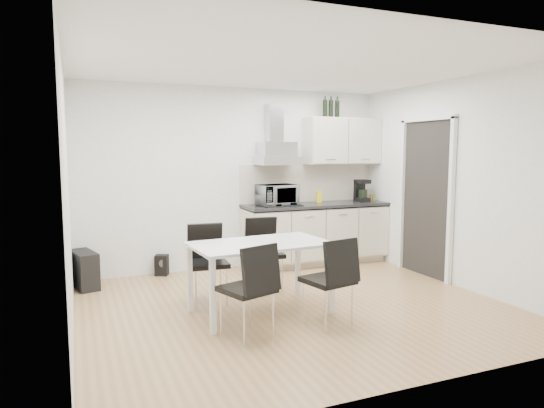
# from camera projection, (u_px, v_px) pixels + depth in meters

# --- Properties ---
(ground) EXTENTS (4.50, 4.50, 0.00)m
(ground) POSITION_uv_depth(u_px,v_px,m) (294.00, 306.00, 5.34)
(ground) COLOR tan
(ground) RESTS_ON ground
(wall_back) EXTENTS (4.50, 0.10, 2.60)m
(wall_back) POSITION_uv_depth(u_px,v_px,m) (236.00, 179.00, 7.04)
(wall_back) COLOR white
(wall_back) RESTS_ON ground
(wall_front) EXTENTS (4.50, 0.10, 2.60)m
(wall_front) POSITION_uv_depth(u_px,v_px,m) (416.00, 210.00, 3.36)
(wall_front) COLOR white
(wall_front) RESTS_ON ground
(wall_left) EXTENTS (0.10, 4.00, 2.60)m
(wall_left) POSITION_uv_depth(u_px,v_px,m) (67.00, 196.00, 4.35)
(wall_left) COLOR white
(wall_left) RESTS_ON ground
(wall_right) EXTENTS (0.10, 4.00, 2.60)m
(wall_right) POSITION_uv_depth(u_px,v_px,m) (458.00, 183.00, 6.05)
(wall_right) COLOR white
(wall_right) RESTS_ON ground
(ceiling) EXTENTS (4.50, 4.50, 0.00)m
(ceiling) POSITION_uv_depth(u_px,v_px,m) (295.00, 65.00, 5.05)
(ceiling) COLOR white
(ceiling) RESTS_ON wall_back
(doorway) EXTENTS (0.08, 1.04, 2.10)m
(doorway) POSITION_uv_depth(u_px,v_px,m) (425.00, 199.00, 6.56)
(doorway) COLOR white
(doorway) RESTS_ON ground
(kitchenette) EXTENTS (2.22, 0.64, 2.52)m
(kitchenette) POSITION_uv_depth(u_px,v_px,m) (317.00, 209.00, 7.29)
(kitchenette) COLOR beige
(kitchenette) RESTS_ON ground
(dining_table) EXTENTS (1.48, 0.92, 0.75)m
(dining_table) POSITION_uv_depth(u_px,v_px,m) (260.00, 250.00, 5.07)
(dining_table) COLOR white
(dining_table) RESTS_ON ground
(chair_far_left) EXTENTS (0.47, 0.53, 0.88)m
(chair_far_left) POSITION_uv_depth(u_px,v_px,m) (208.00, 265.00, 5.41)
(chair_far_left) COLOR black
(chair_far_left) RESTS_ON ground
(chair_far_right) EXTENTS (0.49, 0.54, 0.88)m
(chair_far_right) POSITION_uv_depth(u_px,v_px,m) (265.00, 255.00, 5.90)
(chair_far_right) COLOR black
(chair_far_right) RESTS_ON ground
(chair_near_left) EXTENTS (0.58, 0.62, 0.88)m
(chair_near_left) POSITION_uv_depth(u_px,v_px,m) (247.00, 290.00, 4.42)
(chair_near_left) COLOR black
(chair_near_left) RESTS_ON ground
(chair_near_right) EXTENTS (0.54, 0.58, 0.88)m
(chair_near_right) POSITION_uv_depth(u_px,v_px,m) (328.00, 281.00, 4.72)
(chair_near_right) COLOR black
(chair_near_right) RESTS_ON ground
(guitar_amp) EXTENTS (0.37, 0.59, 0.46)m
(guitar_amp) POSITION_uv_depth(u_px,v_px,m) (84.00, 270.00, 6.03)
(guitar_amp) COLOR black
(guitar_amp) RESTS_ON ground
(floor_speaker) EXTENTS (0.22, 0.21, 0.28)m
(floor_speaker) POSITION_uv_depth(u_px,v_px,m) (162.00, 265.00, 6.65)
(floor_speaker) COLOR black
(floor_speaker) RESTS_ON ground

